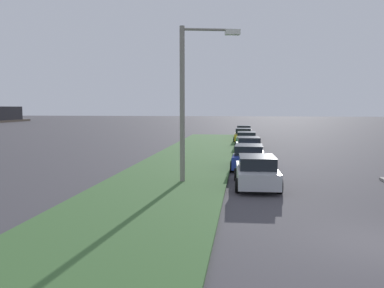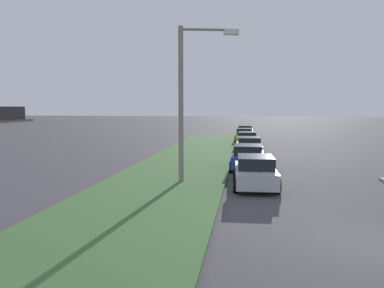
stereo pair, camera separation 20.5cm
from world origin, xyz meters
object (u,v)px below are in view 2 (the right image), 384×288
(parked_car_blue, at_px, (248,157))
(parked_car_green, at_px, (247,140))
(parked_car_yellow, at_px, (245,135))
(parked_car_silver, at_px, (255,172))
(parked_car_black, at_px, (245,132))
(streetlight, at_px, (188,93))
(parked_car_white, at_px, (249,147))

(parked_car_blue, distance_m, parked_car_green, 12.24)
(parked_car_green, bearing_deg, parked_car_yellow, 3.17)
(parked_car_silver, height_order, parked_car_yellow, same)
(parked_car_blue, bearing_deg, parked_car_silver, -174.80)
(parked_car_black, bearing_deg, streetlight, 176.13)
(parked_car_silver, height_order, parked_car_blue, same)
(parked_car_silver, distance_m, parked_car_blue, 5.24)
(parked_car_blue, distance_m, parked_car_white, 6.13)
(parked_car_green, distance_m, parked_car_yellow, 5.98)
(parked_car_white, height_order, parked_car_black, same)
(streetlight, bearing_deg, parked_car_blue, -30.85)
(streetlight, bearing_deg, parked_car_yellow, -6.26)
(parked_car_silver, height_order, parked_car_black, same)
(parked_car_blue, xyz_separation_m, streetlight, (-4.84, 2.89, 3.67))
(parked_car_black, bearing_deg, parked_car_blue, -178.12)
(parked_car_black, height_order, streetlight, streetlight)
(parked_car_white, relative_size, parked_car_yellow, 1.01)
(parked_car_green, xyz_separation_m, parked_car_black, (12.32, 0.24, 0.00))
(parked_car_green, bearing_deg, streetlight, 171.06)
(parked_car_blue, xyz_separation_m, parked_car_white, (6.13, -0.05, 0.00))
(parked_car_white, bearing_deg, parked_car_green, -1.09)
(parked_car_yellow, height_order, parked_car_black, same)
(parked_car_white, bearing_deg, streetlight, 162.67)
(parked_car_white, xyz_separation_m, streetlight, (-10.97, 2.95, 3.67))
(parked_car_green, height_order, parked_car_yellow, same)
(parked_car_blue, distance_m, parked_car_black, 24.55)
(parked_car_white, relative_size, streetlight, 0.58)
(parked_car_silver, bearing_deg, parked_car_yellow, -0.75)
(parked_car_yellow, bearing_deg, parked_car_silver, -177.65)
(parked_car_green, distance_m, streetlight, 17.70)
(parked_car_white, height_order, parked_car_green, same)
(parked_car_yellow, bearing_deg, parked_car_black, 0.34)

